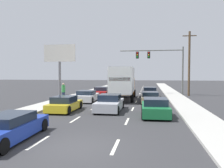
{
  "coord_description": "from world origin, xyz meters",
  "views": [
    {
      "loc": [
        3.05,
        -8.69,
        3.0
      ],
      "look_at": [
        -0.97,
        15.68,
        1.87
      ],
      "focal_mm": 36.05,
      "sensor_mm": 36.0,
      "label": 1
    }
  ],
  "objects_px": {
    "car_yellow": "(65,104)",
    "roadside_billboard": "(60,59)",
    "box_truck": "(123,82)",
    "car_green": "(155,108)",
    "traffic_signal_mast": "(156,59)",
    "pedestrian_near_corner": "(63,92)",
    "car_white": "(87,96)",
    "utility_pole_mid": "(189,63)",
    "car_black": "(150,92)",
    "car_silver": "(110,103)",
    "car_blue": "(9,128)",
    "car_red": "(102,92)",
    "car_tan": "(150,98)"
  },
  "relations": [
    {
      "from": "car_yellow",
      "to": "roadside_billboard",
      "type": "distance_m",
      "value": 14.82
    },
    {
      "from": "box_truck",
      "to": "car_green",
      "type": "xyz_separation_m",
      "value": [
        3.34,
        -9.4,
        -1.5
      ]
    },
    {
      "from": "traffic_signal_mast",
      "to": "pedestrian_near_corner",
      "type": "relative_size",
      "value": 4.89
    },
    {
      "from": "roadside_billboard",
      "to": "pedestrian_near_corner",
      "type": "height_order",
      "value": "roadside_billboard"
    },
    {
      "from": "roadside_billboard",
      "to": "pedestrian_near_corner",
      "type": "xyz_separation_m",
      "value": [
        3.23,
        -6.83,
        -4.04
      ]
    },
    {
      "from": "car_white",
      "to": "car_yellow",
      "type": "relative_size",
      "value": 1.03
    },
    {
      "from": "traffic_signal_mast",
      "to": "utility_pole_mid",
      "type": "xyz_separation_m",
      "value": [
        4.32,
        -1.55,
        -0.68
      ]
    },
    {
      "from": "car_yellow",
      "to": "box_truck",
      "type": "height_order",
      "value": "box_truck"
    },
    {
      "from": "car_black",
      "to": "roadside_billboard",
      "type": "xyz_separation_m",
      "value": [
        -12.52,
        0.06,
        4.53
      ]
    },
    {
      "from": "car_silver",
      "to": "car_yellow",
      "type": "bearing_deg",
      "value": -167.28
    },
    {
      "from": "car_blue",
      "to": "car_silver",
      "type": "distance_m",
      "value": 9.22
    },
    {
      "from": "car_yellow",
      "to": "traffic_signal_mast",
      "type": "xyz_separation_m",
      "value": [
        7.65,
        16.1,
        4.59
      ]
    },
    {
      "from": "utility_pole_mid",
      "to": "roadside_billboard",
      "type": "height_order",
      "value": "utility_pole_mid"
    },
    {
      "from": "car_silver",
      "to": "car_black",
      "type": "height_order",
      "value": "car_silver"
    },
    {
      "from": "box_truck",
      "to": "utility_pole_mid",
      "type": "height_order",
      "value": "utility_pole_mid"
    },
    {
      "from": "car_red",
      "to": "car_black",
      "type": "xyz_separation_m",
      "value": [
        6.57,
        -0.26,
        0.03
      ]
    },
    {
      "from": "roadside_billboard",
      "to": "car_green",
      "type": "bearing_deg",
      "value": -47.11
    },
    {
      "from": "car_white",
      "to": "car_red",
      "type": "bearing_deg",
      "value": 88.97
    },
    {
      "from": "car_red",
      "to": "car_green",
      "type": "distance_m",
      "value": 15.6
    },
    {
      "from": "traffic_signal_mast",
      "to": "car_white",
      "type": "bearing_deg",
      "value": -127.28
    },
    {
      "from": "box_truck",
      "to": "car_tan",
      "type": "relative_size",
      "value": 1.96
    },
    {
      "from": "car_blue",
      "to": "car_silver",
      "type": "xyz_separation_m",
      "value": [
        3.07,
        8.7,
        0.03
      ]
    },
    {
      "from": "car_white",
      "to": "roadside_billboard",
      "type": "bearing_deg",
      "value": 130.95
    },
    {
      "from": "car_white",
      "to": "traffic_signal_mast",
      "type": "height_order",
      "value": "traffic_signal_mast"
    },
    {
      "from": "roadside_billboard",
      "to": "pedestrian_near_corner",
      "type": "distance_m",
      "value": 8.57
    },
    {
      "from": "car_black",
      "to": "car_tan",
      "type": "xyz_separation_m",
      "value": [
        -0.01,
        -6.38,
        -0.04
      ]
    },
    {
      "from": "car_red",
      "to": "car_green",
      "type": "bearing_deg",
      "value": -63.87
    },
    {
      "from": "box_truck",
      "to": "car_black",
      "type": "bearing_deg",
      "value": 54.98
    },
    {
      "from": "car_blue",
      "to": "car_black",
      "type": "height_order",
      "value": "car_black"
    },
    {
      "from": "car_black",
      "to": "roadside_billboard",
      "type": "relative_size",
      "value": 0.63
    },
    {
      "from": "car_blue",
      "to": "car_silver",
      "type": "height_order",
      "value": "car_silver"
    },
    {
      "from": "car_green",
      "to": "roadside_billboard",
      "type": "xyz_separation_m",
      "value": [
        -12.82,
        13.8,
        4.52
      ]
    },
    {
      "from": "box_truck",
      "to": "car_black",
      "type": "distance_m",
      "value": 5.52
    },
    {
      "from": "car_green",
      "to": "utility_pole_mid",
      "type": "bearing_deg",
      "value": 72.49
    },
    {
      "from": "box_truck",
      "to": "traffic_signal_mast",
      "type": "distance_m",
      "value": 9.07
    },
    {
      "from": "car_silver",
      "to": "pedestrian_near_corner",
      "type": "relative_size",
      "value": 2.38
    },
    {
      "from": "car_white",
      "to": "traffic_signal_mast",
      "type": "distance_m",
      "value": 13.28
    },
    {
      "from": "box_truck",
      "to": "car_tan",
      "type": "height_order",
      "value": "box_truck"
    },
    {
      "from": "car_red",
      "to": "car_yellow",
      "type": "height_order",
      "value": "car_yellow"
    },
    {
      "from": "car_white",
      "to": "utility_pole_mid",
      "type": "relative_size",
      "value": 0.48
    },
    {
      "from": "car_tan",
      "to": "car_yellow",
      "type": "bearing_deg",
      "value": -136.39
    },
    {
      "from": "car_blue",
      "to": "utility_pole_mid",
      "type": "height_order",
      "value": "utility_pole_mid"
    },
    {
      "from": "car_yellow",
      "to": "car_blue",
      "type": "relative_size",
      "value": 0.87
    },
    {
      "from": "car_red",
      "to": "utility_pole_mid",
      "type": "height_order",
      "value": "utility_pole_mid"
    },
    {
      "from": "utility_pole_mid",
      "to": "car_tan",
      "type": "bearing_deg",
      "value": -122.7
    },
    {
      "from": "box_truck",
      "to": "car_silver",
      "type": "relative_size",
      "value": 1.91
    },
    {
      "from": "car_yellow",
      "to": "roadside_billboard",
      "type": "height_order",
      "value": "roadside_billboard"
    },
    {
      "from": "car_yellow",
      "to": "utility_pole_mid",
      "type": "xyz_separation_m",
      "value": [
        11.97,
        14.54,
        3.91
      ]
    },
    {
      "from": "roadside_billboard",
      "to": "car_red",
      "type": "bearing_deg",
      "value": 1.99
    },
    {
      "from": "car_blue",
      "to": "car_black",
      "type": "xyz_separation_m",
      "value": [
        6.35,
        20.74,
        0.01
      ]
    }
  ]
}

